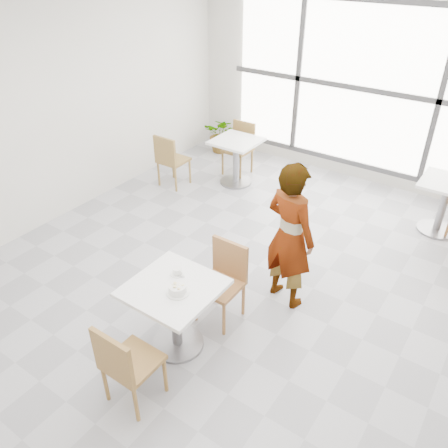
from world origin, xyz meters
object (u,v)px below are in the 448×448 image
Objects in this scene: main_table at (175,305)px; coffee_cup at (177,272)px; bg_chair_left_near at (170,158)px; bg_chair_left_far at (240,145)px; chair_far at (224,276)px; oatmeal_bowl at (178,289)px; bg_table_right at (445,200)px; plant_left at (222,135)px; bg_table_left at (236,155)px; person at (290,236)px; chair_near at (125,362)px.

coffee_cup reaches higher than main_table.
bg_chair_left_far is at bearing -119.42° from bg_chair_left_near.
main_table is at bearing -65.70° from bg_chair_left_far.
oatmeal_bowl is at bearing -92.46° from chair_far.
bg_table_right is 0.86× the size of bg_chair_left_far.
plant_left is (-0.76, 0.54, -0.16)m from bg_chair_left_far.
bg_table_right is at bearing 67.70° from oatmeal_bowl.
oatmeal_bowl is 4.02m from bg_table_right.
main_table is 3.81× the size of oatmeal_bowl.
plant_left is (-2.51, 4.25, -0.46)m from oatmeal_bowl.
bg_table_left is (-1.48, 3.28, -0.04)m from main_table.
bg_chair_left_near is (-2.27, 2.58, -0.02)m from main_table.
person is at bearing 54.77° from chair_far.
bg_chair_left_far is (-1.66, 3.67, -0.02)m from main_table.
bg_chair_left_near is at bearing 131.45° from main_table.
person is at bearing -48.03° from bg_chair_left_far.
bg_table_left is at bearing -138.50° from bg_chair_left_near.
bg_chair_left_far is (-1.57, 3.51, -0.28)m from coffee_cup.
chair_far reaches higher than main_table.
coffee_cup is at bearing -79.23° from chair_near.
person reaches higher than oatmeal_bowl.
person is 2.46× the size of plant_left.
bg_chair_left_far is (-0.18, 0.39, 0.01)m from bg_table_left.
person is 1.91× the size of bg_chair_left_far.
plant_left is at bearing -31.14° from person.
chair_far is at bearing -91.32° from chair_near.
coffee_cup is (-0.20, -0.48, 0.28)m from chair_far.
chair_far is (0.12, 0.64, -0.02)m from main_table.
chair_near is at bearing 125.47° from bg_chair_left_near.
plant_left is at bearing 135.04° from bg_table_left.
bg_table_right is (1.61, 3.66, -0.04)m from main_table.
chair_far is 0.74m from oatmeal_bowl.
bg_table_right is at bearing -109.08° from chair_near.
chair_near is 0.52× the size of person.
person is 2.21× the size of bg_table_right.
oatmeal_bowl is (-0.03, -0.68, 0.29)m from chair_far.
plant_left is at bearing 125.38° from chair_far.
bg_chair_left_near is 1.00× the size of bg_chair_left_far.
bg_table_right is 4.07m from plant_left.
bg_chair_left_near is at bearing -119.42° from bg_chair_left_far.
bg_table_left and bg_table_right have the same top height.
bg_table_right is at bearing 7.11° from bg_table_left.
chair_far is 3.08m from bg_chair_left_near.
main_table is 0.29m from oatmeal_bowl.
bg_table_right is (3.09, 0.39, 0.00)m from bg_table_left.
plant_left is (-0.14, 1.63, -0.16)m from bg_chair_left_near.
bg_chair_left_far is 0.95m from plant_left.
chair_far is 0.52× the size of person.
plant_left is (-2.42, 4.21, -0.19)m from main_table.
plant_left is at bearing 119.85° from main_table.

